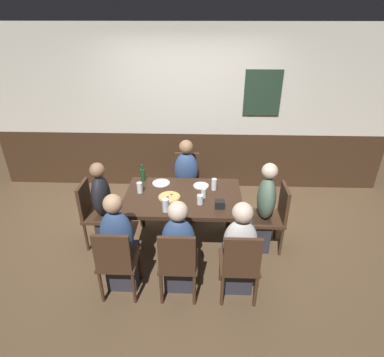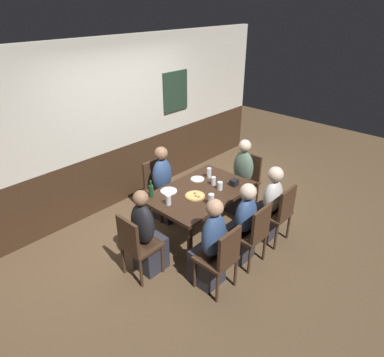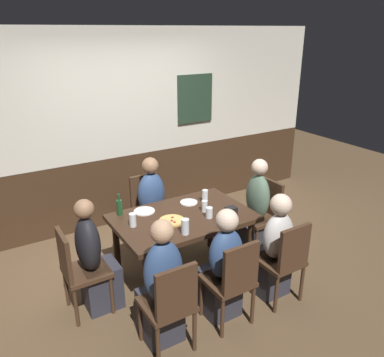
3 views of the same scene
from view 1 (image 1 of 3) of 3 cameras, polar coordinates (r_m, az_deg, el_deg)
name	(u,v)px [view 1 (image 1 of 3)]	position (r m, az deg, el deg)	size (l,w,h in m)	color
ground_plane	(184,244)	(4.31, -1.49, -11.55)	(12.00, 12.00, 0.00)	brown
wall_back	(189,112)	(5.18, -0.47, 11.82)	(6.40, 0.13, 2.60)	#3D2819
dining_table	(183,202)	(3.93, -1.61, -4.19)	(1.42, 0.92, 0.74)	#382316
chair_head_east	(274,214)	(4.10, 14.41, -6.20)	(0.40, 0.40, 0.88)	#422B1C
chair_mid_far	(187,179)	(4.76, -0.93, -0.16)	(0.40, 0.40, 0.88)	#422B1C
chair_mid_near	(178,261)	(3.32, -2.53, -14.54)	(0.40, 0.40, 0.88)	#422B1C
chair_left_near	(117,259)	(3.42, -13.33, -13.92)	(0.40, 0.40, 0.88)	#422B1C
chair_right_near	(240,263)	(3.34, 8.59, -14.66)	(0.40, 0.40, 0.88)	#422B1C
chair_head_west	(94,210)	(4.23, -17.06, -5.49)	(0.40, 0.40, 0.88)	#422B1C
person_head_east	(261,214)	(4.07, 12.19, -6.16)	(0.37, 0.34, 1.19)	#2D2D38
person_mid_far	(186,185)	(4.62, -1.04, -1.15)	(0.34, 0.37, 1.16)	#2D2D38
person_mid_near	(179,252)	(3.46, -2.31, -12.97)	(0.34, 0.37, 1.12)	#2D2D38
person_left_near	(120,249)	(3.54, -12.70, -12.13)	(0.34, 0.37, 1.19)	#2D2D38
person_right_near	(238,253)	(3.47, 8.30, -13.07)	(0.34, 0.37, 1.12)	#2D2D38
person_head_west	(107,211)	(4.19, -14.93, -5.71)	(0.37, 0.34, 1.16)	#2D2D38
pizza	(169,197)	(3.84, -4.08, -3.30)	(0.26, 0.26, 0.03)	tan
pint_glass_pale	(214,185)	(3.99, 3.97, -1.18)	(0.07, 0.07, 0.15)	silver
highball_clear	(204,193)	(3.82, 2.08, -2.69)	(0.06, 0.06, 0.12)	silver
tumbler_short	(166,206)	(3.57, -4.74, -4.87)	(0.08, 0.08, 0.15)	silver
beer_glass_tall	(200,200)	(3.70, 1.45, -3.89)	(0.07, 0.07, 0.11)	silver
pint_glass_stout	(140,188)	(3.97, -9.32, -1.72)	(0.07, 0.07, 0.14)	silver
beer_bottle_green	(143,175)	(4.22, -8.82, 0.71)	(0.06, 0.06, 0.23)	#194723
plate_white_large	(161,183)	(4.16, -5.54, -0.81)	(0.23, 0.23, 0.01)	white
plate_white_small	(201,186)	(4.08, 1.62, -1.30)	(0.20, 0.20, 0.01)	white
condiment_caddy	(220,204)	(3.64, 4.98, -4.61)	(0.11, 0.09, 0.09)	black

